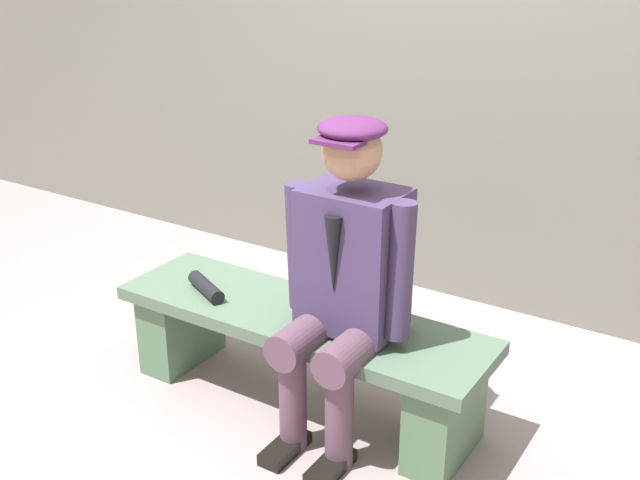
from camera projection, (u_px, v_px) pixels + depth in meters
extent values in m
plane|color=gray|center=(301.00, 402.00, 3.41)|extent=(30.00, 30.00, 0.00)
cube|color=#4E6752|center=(300.00, 318.00, 3.25)|extent=(1.66, 0.48, 0.06)
cube|color=#4C6D50|center=(445.00, 413.00, 3.00)|extent=(0.19, 0.41, 0.39)
cube|color=#4C6D50|center=(182.00, 324.00, 3.67)|extent=(0.19, 0.41, 0.39)
cube|color=#403155|center=(353.00, 259.00, 3.00)|extent=(0.39, 0.28, 0.57)
cylinder|color=#1E2338|center=(354.00, 197.00, 2.91)|extent=(0.21, 0.21, 0.06)
cone|color=black|center=(334.00, 255.00, 2.86)|extent=(0.07, 0.07, 0.31)
sphere|color=tan|center=(352.00, 151.00, 2.82)|extent=(0.22, 0.22, 0.22)
ellipsoid|color=#502050|center=(353.00, 128.00, 2.79)|extent=(0.26, 0.26, 0.08)
cube|color=#502050|center=(338.00, 142.00, 2.72)|extent=(0.18, 0.10, 0.02)
cylinder|color=#583D4F|center=(358.00, 346.00, 2.95)|extent=(0.15, 0.44, 0.15)
cylinder|color=#583D4F|center=(339.00, 414.00, 2.93)|extent=(0.11, 0.11, 0.46)
cube|color=black|center=(331.00, 467.00, 2.96)|extent=(0.10, 0.24, 0.05)
cylinder|color=#403155|center=(400.00, 271.00, 2.85)|extent=(0.11, 0.12, 0.54)
cylinder|color=#583D4F|center=(311.00, 331.00, 3.06)|extent=(0.15, 0.44, 0.15)
cylinder|color=#583D4F|center=(293.00, 397.00, 3.04)|extent=(0.11, 0.11, 0.46)
cube|color=black|center=(285.00, 448.00, 3.07)|extent=(0.10, 0.24, 0.05)
cylinder|color=#403155|center=(299.00, 246.00, 3.08)|extent=(0.11, 0.13, 0.54)
cylinder|color=black|center=(206.00, 287.00, 3.40)|extent=(0.26, 0.17, 0.06)
cube|color=slate|center=(448.00, 139.00, 4.23)|extent=(12.00, 0.24, 1.72)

